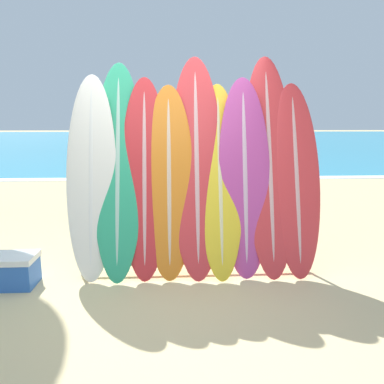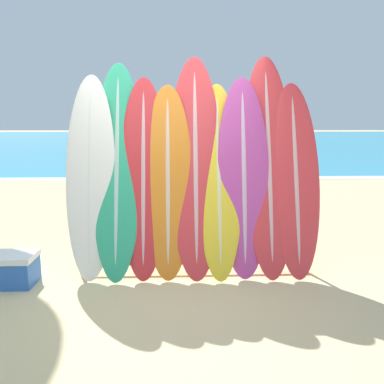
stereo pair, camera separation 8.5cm
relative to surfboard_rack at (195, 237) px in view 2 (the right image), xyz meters
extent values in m
plane|color=tan|center=(-0.38, -0.50, -0.43)|extent=(160.00, 160.00, 0.00)
cube|color=teal|center=(-0.38, 36.97, -0.42)|extent=(120.00, 60.00, 0.00)
cube|color=white|center=(-0.38, 7.27, -0.42)|extent=(120.00, 0.60, 0.01)
cylinder|color=gray|center=(-1.27, 0.00, -0.04)|extent=(0.04, 0.04, 0.77)
cylinder|color=gray|center=(1.27, 0.00, -0.04)|extent=(0.04, 0.04, 0.77)
cylinder|color=gray|center=(0.00, 0.00, 0.32)|extent=(2.58, 0.04, 0.04)
cylinder|color=gray|center=(0.00, 0.00, -0.31)|extent=(2.58, 0.04, 0.04)
ellipsoid|color=silver|center=(-1.13, 0.05, 0.68)|extent=(0.54, 0.62, 2.22)
ellipsoid|color=silver|center=(-1.13, 0.05, 0.68)|extent=(0.10, 0.61, 2.13)
ellipsoid|color=#289E70|center=(-0.85, 0.10, 0.76)|extent=(0.55, 0.82, 2.37)
ellipsoid|color=#9AC3B3|center=(-0.85, 0.10, 0.76)|extent=(0.10, 0.80, 2.28)
ellipsoid|color=red|center=(-0.56, 0.07, 0.67)|extent=(0.52, 0.67, 2.20)
ellipsoid|color=#D19A9C|center=(-0.56, 0.07, 0.67)|extent=(0.09, 0.65, 2.11)
ellipsoid|color=orange|center=(-0.29, 0.05, 0.63)|extent=(0.54, 0.64, 2.11)
ellipsoid|color=beige|center=(-0.29, 0.05, 0.63)|extent=(0.10, 0.62, 2.03)
ellipsoid|color=red|center=(0.01, 0.11, 0.80)|extent=(0.59, 0.83, 2.44)
ellipsoid|color=#D59E9F|center=(0.01, 0.11, 0.80)|extent=(0.11, 0.81, 2.35)
ellipsoid|color=yellow|center=(0.27, 0.07, 0.64)|extent=(0.51, 0.79, 2.13)
ellipsoid|color=beige|center=(0.27, 0.07, 0.64)|extent=(0.09, 0.77, 2.05)
ellipsoid|color=#B23D8E|center=(0.54, 0.05, 0.67)|extent=(0.58, 0.62, 2.20)
ellipsoid|color=#CAA1BE|center=(0.54, 0.05, 0.67)|extent=(0.10, 0.61, 2.11)
ellipsoid|color=red|center=(0.83, 0.12, 0.80)|extent=(0.57, 0.84, 2.45)
ellipsoid|color=#D59E9F|center=(0.83, 0.12, 0.80)|extent=(0.10, 0.81, 2.36)
ellipsoid|color=red|center=(1.12, 0.06, 0.65)|extent=(0.55, 0.73, 2.14)
ellipsoid|color=#D59E9F|center=(1.12, 0.06, 0.65)|extent=(0.10, 0.72, 2.06)
cylinder|color=tan|center=(-0.07, 3.70, -0.06)|extent=(0.10, 0.10, 0.74)
cylinder|color=tan|center=(-0.22, 3.64, -0.06)|extent=(0.10, 0.10, 0.74)
cube|color=#282D38|center=(-0.14, 3.67, 0.20)|extent=(0.24, 0.20, 0.22)
cube|color=#DB3842|center=(-0.14, 3.67, 0.60)|extent=(0.26, 0.22, 0.58)
sphere|color=tan|center=(-0.14, 3.67, 1.03)|extent=(0.21, 0.21, 0.21)
cylinder|color=beige|center=(1.44, 5.10, -0.01)|extent=(0.12, 0.12, 0.83)
cylinder|color=beige|center=(1.60, 5.02, -0.01)|extent=(0.12, 0.12, 0.83)
cube|color=#CC4C3D|center=(1.52, 5.06, 0.28)|extent=(0.28, 0.24, 0.25)
cube|color=white|center=(1.52, 5.06, 0.74)|extent=(0.30, 0.26, 0.65)
sphere|color=beige|center=(1.52, 5.06, 1.22)|extent=(0.24, 0.24, 0.24)
cylinder|color=#846047|center=(-1.59, 2.95, -0.03)|extent=(0.11, 0.11, 0.79)
cylinder|color=#846047|center=(-1.74, 3.02, -0.03)|extent=(0.11, 0.11, 0.79)
cube|color=#282D38|center=(-1.67, 2.99, 0.25)|extent=(0.26, 0.22, 0.24)
cube|color=white|center=(-1.67, 2.99, 0.68)|extent=(0.28, 0.24, 0.62)
sphere|color=#846047|center=(-1.67, 2.99, 1.14)|extent=(0.22, 0.22, 0.22)
cylinder|color=#A87A5B|center=(-1.08, 5.99, -0.04)|extent=(0.11, 0.11, 0.76)
cylinder|color=#A87A5B|center=(-1.23, 5.92, -0.04)|extent=(0.11, 0.11, 0.76)
cube|color=#385693|center=(-1.16, 5.96, 0.22)|extent=(0.25, 0.21, 0.23)
cube|color=#2D333D|center=(-1.16, 5.96, 0.64)|extent=(0.27, 0.23, 0.60)
sphere|color=#A87A5B|center=(-1.16, 5.96, 1.07)|extent=(0.22, 0.22, 0.22)
cube|color=#2D60B7|center=(-2.00, -0.24, -0.29)|extent=(0.60, 0.35, 0.27)
cube|color=white|center=(-2.00, -0.24, -0.12)|extent=(0.62, 0.37, 0.06)
camera|label=1|loc=(-0.26, -4.01, 1.26)|focal=35.00mm
camera|label=2|loc=(-0.18, -4.01, 1.26)|focal=35.00mm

